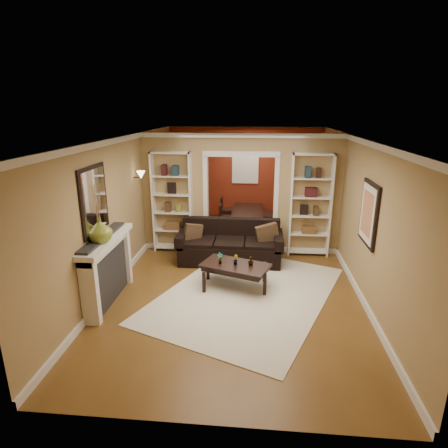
# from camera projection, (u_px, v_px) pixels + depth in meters

# --- Properties ---
(floor) EXTENTS (8.00, 8.00, 0.00)m
(floor) POSITION_uv_depth(u_px,v_px,m) (237.00, 270.00, 7.76)
(floor) COLOR brown
(floor) RESTS_ON ground
(ceiling) EXTENTS (8.00, 8.00, 0.00)m
(ceiling) POSITION_uv_depth(u_px,v_px,m) (238.00, 137.00, 6.96)
(ceiling) COLOR white
(ceiling) RESTS_ON ground
(wall_back) EXTENTS (8.00, 0.00, 8.00)m
(wall_back) POSITION_uv_depth(u_px,v_px,m) (245.00, 173.00, 11.16)
(wall_back) COLOR tan
(wall_back) RESTS_ON ground
(wall_front) EXTENTS (8.00, 0.00, 8.00)m
(wall_front) POSITION_uv_depth(u_px,v_px,m) (214.00, 313.00, 3.55)
(wall_front) COLOR tan
(wall_front) RESTS_ON ground
(wall_left) EXTENTS (0.00, 8.00, 8.00)m
(wall_left) POSITION_uv_depth(u_px,v_px,m) (127.00, 204.00, 7.55)
(wall_left) COLOR tan
(wall_left) RESTS_ON ground
(wall_right) EXTENTS (0.00, 8.00, 8.00)m
(wall_right) POSITION_uv_depth(u_px,v_px,m) (355.00, 210.00, 7.16)
(wall_right) COLOR tan
(wall_right) RESTS_ON ground
(partition_wall) EXTENTS (4.50, 0.15, 2.70)m
(partition_wall) POSITION_uv_depth(u_px,v_px,m) (241.00, 194.00, 8.50)
(partition_wall) COLOR tan
(partition_wall) RESTS_ON floor
(red_back_panel) EXTENTS (4.44, 0.04, 2.64)m
(red_back_panel) POSITION_uv_depth(u_px,v_px,m) (245.00, 174.00, 11.14)
(red_back_panel) COLOR maroon
(red_back_panel) RESTS_ON floor
(dining_window) EXTENTS (0.78, 0.03, 0.98)m
(dining_window) POSITION_uv_depth(u_px,v_px,m) (245.00, 167.00, 11.04)
(dining_window) COLOR #8CA5CC
(dining_window) RESTS_ON wall_back
(area_rug) EXTENTS (3.89, 4.46, 0.01)m
(area_rug) POSITION_uv_depth(u_px,v_px,m) (247.00, 294.00, 6.75)
(area_rug) COLOR silver
(area_rug) RESTS_ON floor
(sofa) EXTENTS (2.25, 0.97, 0.88)m
(sofa) POSITION_uv_depth(u_px,v_px,m) (230.00, 242.00, 8.07)
(sofa) COLOR black
(sofa) RESTS_ON floor
(pillow_left) EXTENTS (0.39, 0.30, 0.39)m
(pillow_left) POSITION_uv_depth(u_px,v_px,m) (193.00, 233.00, 8.07)
(pillow_left) COLOR brown
(pillow_left) RESTS_ON sofa
(pillow_right) EXTENTS (0.48, 0.25, 0.46)m
(pillow_right) POSITION_uv_depth(u_px,v_px,m) (268.00, 234.00, 7.92)
(pillow_right) COLOR brown
(pillow_right) RESTS_ON sofa
(coffee_table) EXTENTS (1.36, 1.03, 0.46)m
(coffee_table) POSITION_uv_depth(u_px,v_px,m) (235.00, 276.00, 6.95)
(coffee_table) COLOR black
(coffee_table) RESTS_ON floor
(plant_left) EXTENTS (0.14, 0.12, 0.22)m
(plant_left) POSITION_uv_depth(u_px,v_px,m) (220.00, 258.00, 6.87)
(plant_left) COLOR #336626
(plant_left) RESTS_ON coffee_table
(plant_center) EXTENTS (0.11, 0.12, 0.18)m
(plant_center) POSITION_uv_depth(u_px,v_px,m) (235.00, 260.00, 6.85)
(plant_center) COLOR #336626
(plant_center) RESTS_ON coffee_table
(plant_right) EXTENTS (0.14, 0.14, 0.18)m
(plant_right) POSITION_uv_depth(u_px,v_px,m) (251.00, 260.00, 6.83)
(plant_right) COLOR #336626
(plant_right) RESTS_ON coffee_table
(bookshelf_left) EXTENTS (0.90, 0.30, 2.30)m
(bookshelf_left) POSITION_uv_depth(u_px,v_px,m) (172.00, 202.00, 8.53)
(bookshelf_left) COLOR white
(bookshelf_left) RESTS_ON floor
(bookshelf_right) EXTENTS (0.90, 0.30, 2.30)m
(bookshelf_right) POSITION_uv_depth(u_px,v_px,m) (310.00, 206.00, 8.26)
(bookshelf_right) COLOR white
(bookshelf_right) RESTS_ON floor
(fireplace) EXTENTS (0.32, 1.70, 1.16)m
(fireplace) POSITION_uv_depth(u_px,v_px,m) (109.00, 270.00, 6.34)
(fireplace) COLOR white
(fireplace) RESTS_ON floor
(vase) EXTENTS (0.46, 0.46, 0.40)m
(vase) POSITION_uv_depth(u_px,v_px,m) (100.00, 230.00, 5.92)
(vase) COLOR olive
(vase) RESTS_ON fireplace
(mirror) EXTENTS (0.03, 0.95, 1.10)m
(mirror) POSITION_uv_depth(u_px,v_px,m) (94.00, 200.00, 5.99)
(mirror) COLOR silver
(mirror) RESTS_ON wall_left
(wall_sconce) EXTENTS (0.18, 0.18, 0.22)m
(wall_sconce) POSITION_uv_depth(u_px,v_px,m) (138.00, 176.00, 7.93)
(wall_sconce) COLOR #FFE0A5
(wall_sconce) RESTS_ON wall_left
(framed_art) EXTENTS (0.04, 0.85, 1.05)m
(framed_art) POSITION_uv_depth(u_px,v_px,m) (368.00, 214.00, 6.15)
(framed_art) COLOR black
(framed_art) RESTS_ON wall_right
(dining_table) EXTENTS (1.52, 0.85, 0.53)m
(dining_table) POSITION_uv_depth(u_px,v_px,m) (249.00, 219.00, 10.39)
(dining_table) COLOR black
(dining_table) RESTS_ON floor
(dining_chair_nw) EXTENTS (0.46, 0.46, 0.76)m
(dining_chair_nw) POSITION_uv_depth(u_px,v_px,m) (228.00, 217.00, 10.12)
(dining_chair_nw) COLOR black
(dining_chair_nw) RESTS_ON floor
(dining_chair_ne) EXTENTS (0.56, 0.56, 0.91)m
(dining_chair_ne) POSITION_uv_depth(u_px,v_px,m) (269.00, 216.00, 10.00)
(dining_chair_ne) COLOR black
(dining_chair_ne) RESTS_ON floor
(dining_chair_sw) EXTENTS (0.43, 0.43, 0.85)m
(dining_chair_sw) POSITION_uv_depth(u_px,v_px,m) (230.00, 210.00, 10.68)
(dining_chair_sw) COLOR black
(dining_chair_sw) RESTS_ON floor
(dining_chair_se) EXTENTS (0.49, 0.49, 0.76)m
(dining_chair_se) POSITION_uv_depth(u_px,v_px,m) (268.00, 213.00, 10.59)
(dining_chair_se) COLOR black
(dining_chair_se) RESTS_ON floor
(chandelier) EXTENTS (0.50, 0.50, 0.30)m
(chandelier) POSITION_uv_depth(u_px,v_px,m) (244.00, 156.00, 9.73)
(chandelier) COLOR #3D231C
(chandelier) RESTS_ON ceiling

